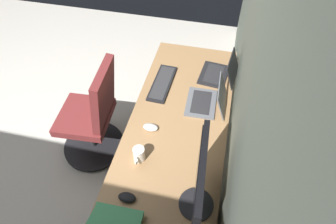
{
  "coord_description": "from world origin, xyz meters",
  "views": [
    {
      "loc": [
        1.22,
        1.8,
        2.33
      ],
      "look_at": [
        0.04,
        1.53,
        0.95
      ],
      "focal_mm": 31.15,
      "sensor_mm": 36.0,
      "label": 1
    }
  ],
  "objects": [
    {
      "name": "mouse_main",
      "position": [
        0.56,
        1.41,
        0.75
      ],
      "size": [
        0.06,
        0.1,
        0.03
      ],
      "primitive_type": "ellipsoid",
      "color": "black",
      "rests_on": "desk"
    },
    {
      "name": "coffee_mug",
      "position": [
        0.28,
        1.4,
        0.78
      ],
      "size": [
        0.12,
        0.08,
        0.1
      ],
      "color": "silver",
      "rests_on": "desk"
    },
    {
      "name": "laptop_left",
      "position": [
        -0.28,
        1.77,
        0.78
      ],
      "size": [
        0.3,
        0.29,
        0.21
      ],
      "color": "#595B60",
      "rests_on": "desk"
    },
    {
      "name": "desk",
      "position": [
        0.04,
        1.58,
        0.66
      ],
      "size": [
        2.01,
        0.69,
        0.73
      ],
      "color": "#936D47",
      "rests_on": "ground"
    },
    {
      "name": "laptop_leftmost",
      "position": [
        -0.61,
        1.82,
        0.78
      ],
      "size": [
        0.32,
        0.31,
        0.21
      ],
      "color": "black",
      "rests_on": "desk"
    },
    {
      "name": "office_chair",
      "position": [
        -0.17,
        0.84,
        0.46
      ],
      "size": [
        0.56,
        0.57,
        0.97
      ],
      "color": "maroon",
      "rests_on": "ground"
    },
    {
      "name": "monitor_primary",
      "position": [
        0.51,
        1.8,
        0.99
      ],
      "size": [
        0.51,
        0.2,
        0.45
      ],
      "color": "black",
      "rests_on": "desk"
    },
    {
      "name": "mouse_spare",
      "position": [
        0.03,
        1.41,
        0.75
      ],
      "size": [
        0.06,
        0.1,
        0.03
      ],
      "primitive_type": "ellipsoid",
      "color": "silver",
      "rests_on": "desk"
    },
    {
      "name": "wall_back",
      "position": [
        0.0,
        2.0,
        1.3
      ],
      "size": [
        4.85,
        0.1,
        2.6
      ],
      "primitive_type": "cube",
      "color": "slate",
      "rests_on": "ground"
    },
    {
      "name": "keyboard_main",
      "position": [
        -0.42,
        1.38,
        0.74
      ],
      "size": [
        0.43,
        0.16,
        0.02
      ],
      "color": "black",
      "rests_on": "desk"
    },
    {
      "name": "floor_plane",
      "position": [
        0.0,
        0.0,
        0.0
      ],
      "size": [
        5.1,
        5.1,
        0.0
      ],
      "primitive_type": "plane",
      "color": "#B2ADA3"
    }
  ]
}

